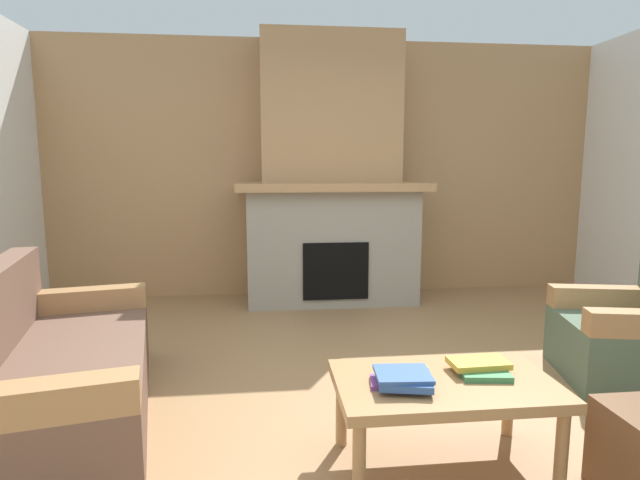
{
  "coord_description": "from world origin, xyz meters",
  "views": [
    {
      "loc": [
        -0.69,
        -2.57,
        1.4
      ],
      "look_at": [
        -0.27,
        1.18,
        0.84
      ],
      "focal_mm": 28.67,
      "sensor_mm": 36.0,
      "label": 1
    }
  ],
  "objects_px": {
    "armchair": "(633,337)",
    "coffee_table": "(444,391)",
    "couch": "(53,371)",
    "fireplace": "(331,188)"
  },
  "relations": [
    {
      "from": "armchair",
      "to": "coffee_table",
      "type": "xyz_separation_m",
      "value": [
        -1.57,
        -0.81,
        0.08
      ]
    },
    {
      "from": "couch",
      "to": "armchair",
      "type": "height_order",
      "value": "same"
    },
    {
      "from": "armchair",
      "to": "coffee_table",
      "type": "distance_m",
      "value": 1.77
    },
    {
      "from": "couch",
      "to": "coffee_table",
      "type": "bearing_deg",
      "value": -18.39
    },
    {
      "from": "fireplace",
      "to": "coffee_table",
      "type": "bearing_deg",
      "value": -87.69
    },
    {
      "from": "fireplace",
      "to": "coffee_table",
      "type": "relative_size",
      "value": 2.7
    },
    {
      "from": "fireplace",
      "to": "couch",
      "type": "xyz_separation_m",
      "value": [
        -1.84,
        -2.4,
        -0.88
      ]
    },
    {
      "from": "couch",
      "to": "armchair",
      "type": "relative_size",
      "value": 2.15
    },
    {
      "from": "couch",
      "to": "coffee_table",
      "type": "distance_m",
      "value": 2.08
    },
    {
      "from": "armchair",
      "to": "couch",
      "type": "bearing_deg",
      "value": -177.41
    }
  ]
}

